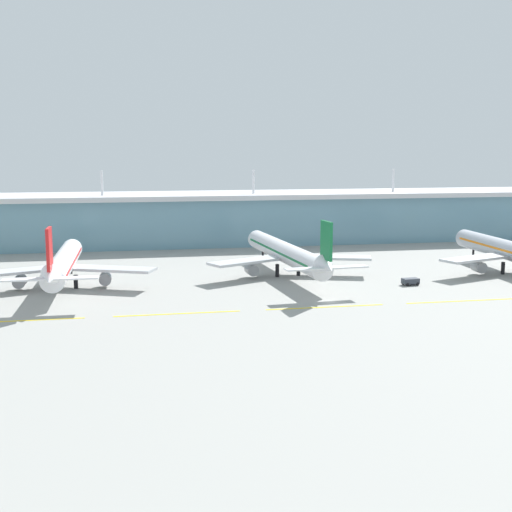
% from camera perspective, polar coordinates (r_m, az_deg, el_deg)
% --- Properties ---
extents(ground_plane, '(600.00, 600.00, 0.00)m').
position_cam_1_polar(ground_plane, '(163.80, 6.31, -3.84)').
color(ground_plane, gray).
extents(terminal_building, '(288.00, 34.00, 28.43)m').
position_cam_1_polar(terminal_building, '(264.96, -0.44, 3.29)').
color(terminal_building, '#6693A8').
rests_on(terminal_building, ground).
extents(airliner_near_middle, '(48.80, 62.00, 18.90)m').
position_cam_1_polar(airliner_near_middle, '(184.92, -15.88, -0.62)').
color(airliner_near_middle, white).
rests_on(airliner_near_middle, ground).
extents(airliner_center, '(48.63, 71.70, 18.90)m').
position_cam_1_polar(airliner_center, '(195.89, 2.56, 0.24)').
color(airliner_center, silver).
rests_on(airliner_center, ground).
extents(airliner_far_middle, '(48.78, 68.30, 18.90)m').
position_cam_1_polar(airliner_far_middle, '(212.76, 20.62, 0.37)').
color(airliner_far_middle, '#ADB2BC').
rests_on(airliner_far_middle, ground).
extents(taxiway_stripe_west, '(28.00, 0.70, 0.04)m').
position_cam_1_polar(taxiway_stripe_west, '(153.62, -19.40, -5.16)').
color(taxiway_stripe_west, yellow).
rests_on(taxiway_stripe_west, ground).
extents(taxiway_stripe_mid_west, '(28.00, 0.70, 0.04)m').
position_cam_1_polar(taxiway_stripe_mid_west, '(152.14, -6.60, -4.83)').
color(taxiway_stripe_mid_west, yellow).
rests_on(taxiway_stripe_mid_west, ground).
extents(taxiway_stripe_centre, '(28.00, 0.70, 0.04)m').
position_cam_1_polar(taxiway_stripe_centre, '(158.14, 5.82, -4.29)').
color(taxiway_stripe_centre, yellow).
rests_on(taxiway_stripe_centre, ground).
extents(taxiway_stripe_mid_east, '(28.00, 0.70, 0.04)m').
position_cam_1_polar(taxiway_stripe_mid_east, '(170.82, 16.84, -3.63)').
color(taxiway_stripe_mid_east, yellow).
rests_on(taxiway_stripe_mid_east, ground).
extents(pushback_tug, '(4.64, 2.94, 1.85)m').
position_cam_1_polar(pushback_tug, '(186.95, 12.82, -2.06)').
color(pushback_tug, '#333842').
rests_on(pushback_tug, ground).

